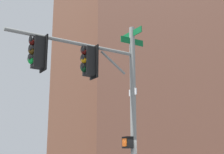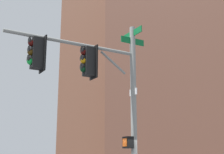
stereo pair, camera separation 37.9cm
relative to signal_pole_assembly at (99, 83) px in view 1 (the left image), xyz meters
The scene contains 3 objects.
signal_pole_assembly is the anchor object (origin of this frame).
building_brick_midblock 43.23m from the signal_pole_assembly, 112.02° to the left, with size 21.24×14.50×43.98m, color brown.
building_brick_farside 56.66m from the signal_pole_assembly, 110.96° to the left, with size 23.39×14.49×47.74m, color #4C3328.
Camera 1 is at (4.51, -10.93, 1.87)m, focal length 52.60 mm.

